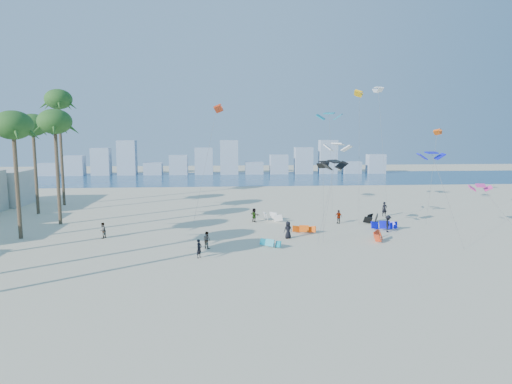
{
  "coord_description": "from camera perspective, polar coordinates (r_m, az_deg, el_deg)",
  "views": [
    {
      "loc": [
        -0.58,
        -30.59,
        10.87
      ],
      "look_at": [
        3.0,
        16.0,
        4.5
      ],
      "focal_mm": 31.92,
      "sensor_mm": 36.0,
      "label": 1
    }
  ],
  "objects": [
    {
      "name": "flying_kites",
      "position": [
        54.61,
        10.65,
        7.94
      ],
      "size": [
        32.78,
        24.44,
        17.1
      ],
      "color": "black",
      "rests_on": "ground"
    },
    {
      "name": "ground",
      "position": [
        32.47,
        -3.19,
        -11.81
      ],
      "size": [
        220.0,
        220.0,
        0.0
      ],
      "primitive_type": "plane",
      "color": "beige",
      "rests_on": "ground"
    },
    {
      "name": "grounded_kites",
      "position": [
        50.82,
        9.97,
        -4.21
      ],
      "size": [
        16.16,
        15.29,
        0.92
      ],
      "color": "#0D859D",
      "rests_on": "ground"
    },
    {
      "name": "kitesurfer_near",
      "position": [
        39.55,
        -7.15,
        -7.05
      ],
      "size": [
        0.65,
        0.7,
        1.61
      ],
      "primitive_type": "imported",
      "rotation": [
        0.0,
        0.0,
        0.97
      ],
      "color": "black",
      "rests_on": "ground"
    },
    {
      "name": "kitesurfer_mid",
      "position": [
        42.51,
        -6.19,
        -5.99
      ],
      "size": [
        0.98,
        0.97,
        1.59
      ],
      "primitive_type": "imported",
      "rotation": [
        0.0,
        0.0,
        2.39
      ],
      "color": "gray",
      "rests_on": "ground"
    },
    {
      "name": "kitesurfers_far",
      "position": [
        50.84,
        5.31,
        -3.63
      ],
      "size": [
        33.45,
        11.53,
        1.84
      ],
      "color": "black",
      "rests_on": "ground"
    },
    {
      "name": "ocean",
      "position": [
        103.16,
        -4.05,
        1.7
      ],
      "size": [
        220.0,
        220.0,
        0.0
      ],
      "primitive_type": "plane",
      "color": "navy",
      "rests_on": "ground"
    },
    {
      "name": "distant_skyline",
      "position": [
        112.86,
        -4.7,
        3.78
      ],
      "size": [
        85.0,
        3.0,
        8.4
      ],
      "color": "#9EADBF",
      "rests_on": "ground"
    },
    {
      "name": "palm_row",
      "position": [
        51.46,
        -29.31,
        7.82
      ],
      "size": [
        8.99,
        44.8,
        16.65
      ],
      "color": "brown",
      "rests_on": "ground"
    }
  ]
}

